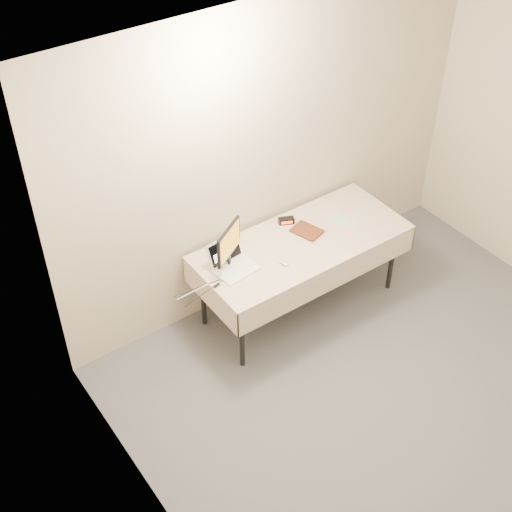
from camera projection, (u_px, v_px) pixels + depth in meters
ground at (471, 464)px, 5.19m from camera, size 5.00×5.00×0.00m
back_wall at (271, 155)px, 5.88m from camera, size 4.00×0.10×2.70m
table at (302, 247)px, 6.03m from camera, size 1.86×0.81×0.74m
laptop at (232, 262)px, 5.70m from camera, size 0.36×0.34×0.22m
monitor at (229, 244)px, 5.61m from camera, size 0.33×0.21×0.38m
book at (301, 226)px, 5.95m from camera, size 0.18×0.08×0.25m
alarm_clock at (286, 221)px, 6.16m from camera, size 0.15×0.11×0.06m
clicker at (284, 263)px, 5.76m from camera, size 0.08×0.11×0.02m
paper_form at (343, 221)px, 6.20m from camera, size 0.19×0.27×0.00m
usb_dongle at (217, 286)px, 5.56m from camera, size 0.06×0.03×0.01m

